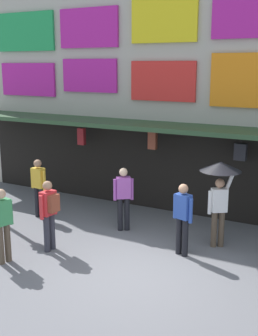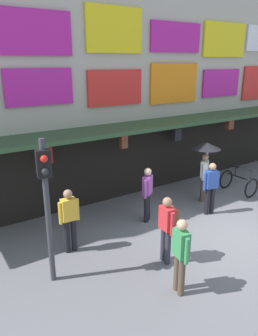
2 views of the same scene
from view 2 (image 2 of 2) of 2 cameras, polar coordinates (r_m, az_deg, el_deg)
name	(u,v)px [view 2 (image 2 of 2)]	position (r m, az deg, el deg)	size (l,w,h in m)	color
ground_plane	(228,235)	(9.60, 17.13, -11.21)	(80.00, 80.00, 0.00)	slate
shopfront	(136,80)	(11.78, 1.27, 15.22)	(18.00, 2.60, 8.00)	#B2AD9E
traffic_light_near	(46,190)	(6.72, -14.44, -3.78)	(0.32, 0.35, 3.20)	#38383D
bicycle_parked	(238,183)	(12.45, 18.74, -2.45)	(0.74, 1.17, 1.05)	black
pedestrian_in_white	(167,225)	(7.68, 6.77, -9.92)	(0.38, 0.53, 1.68)	#2D2D38
pedestrian_in_purple	(147,192)	(9.56, 3.26, -4.18)	(0.44, 0.39, 1.68)	black
pedestrian_in_black	(211,186)	(10.29, 14.25, -3.06)	(0.51, 0.32, 1.68)	black
pedestrian_in_red	(69,217)	(8.18, -10.48, -8.55)	(0.53, 0.24, 1.68)	black
pedestrian_in_green	(181,253)	(6.79, 9.08, -14.51)	(0.29, 0.52, 1.68)	brown
pedestrian_with_umbrella	(205,155)	(11.02, 13.33, 2.24)	(0.96, 0.96, 2.08)	brown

